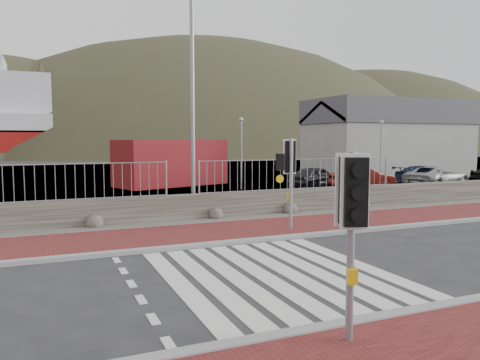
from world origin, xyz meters
name	(u,v)px	position (x,y,z in m)	size (l,w,h in m)	color
ground	(276,274)	(0.00, 0.00, 0.00)	(220.00, 220.00, 0.00)	#28282B
sidewalk_far	(208,233)	(0.00, 4.50, 0.04)	(40.00, 3.00, 0.08)	maroon
kerb_near	(363,321)	(0.00, -3.00, 0.05)	(40.00, 0.25, 0.12)	gray
kerb_far	(225,243)	(0.00, 3.00, 0.05)	(40.00, 0.25, 0.12)	gray
zebra_crossing	(276,274)	(0.00, 0.00, 0.01)	(4.62, 5.60, 0.01)	silver
gravel_strip	(188,223)	(0.00, 6.50, 0.03)	(40.00, 1.50, 0.06)	#59544C
stone_wall	(182,208)	(0.00, 7.30, 0.45)	(40.00, 0.60, 0.90)	#433F37
railing	(183,170)	(0.00, 7.15, 1.82)	(18.07, 0.07, 1.22)	gray
quay	(107,177)	(0.00, 27.90, 0.00)	(120.00, 40.00, 0.50)	#4C4C4F
water	(76,159)	(0.00, 62.90, 0.00)	(220.00, 50.00, 0.05)	#3F4C54
harbor_building	(388,138)	(20.00, 19.90, 2.93)	(12.20, 6.20, 5.80)	#9E9E99
hills_backdrop	(106,266)	(6.74, 87.90, -23.05)	(254.00, 90.00, 100.00)	#2F3721
traffic_signal_near	(352,207)	(-0.67, -3.53, 1.98)	(0.45, 0.35, 2.74)	gray
traffic_signal_far	(290,164)	(2.53, 3.96, 2.12)	(0.71, 0.31, 2.92)	gray
streetlight	(196,78)	(0.84, 8.09, 5.17)	(1.95, 0.30, 9.19)	gray
shipping_container	(171,162)	(2.89, 19.77, 1.42)	(6.83, 2.84, 2.84)	maroon
car_a	(316,177)	(10.46, 14.97, 0.63)	(1.50, 3.72, 1.27)	black
car_b	(362,178)	(12.30, 12.98, 0.64)	(1.35, 3.88, 1.28)	#62140E
car_c	(426,176)	(17.47, 13.36, 0.62)	(1.73, 4.26, 1.24)	#151F42
car_d	(437,176)	(17.36, 12.41, 0.64)	(2.13, 4.61, 1.28)	#A8A8A8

